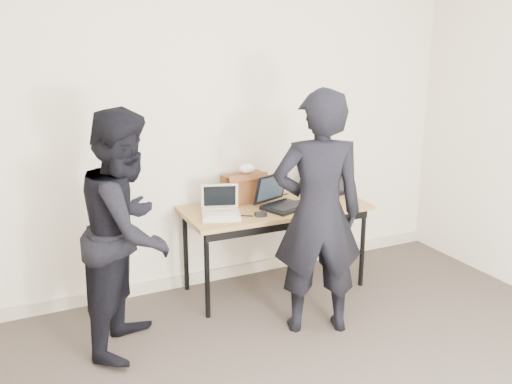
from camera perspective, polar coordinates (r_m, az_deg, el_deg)
room at (r=2.74m, az=12.76°, el=-0.53°), size 4.60×4.60×2.80m
desk at (r=4.66m, az=1.99°, el=-2.16°), size 1.52×0.69×0.72m
laptop_beige at (r=4.39m, az=-3.55°, el=-1.86°), size 0.36×0.36×0.23m
laptop_center at (r=4.61m, az=2.44°, el=-0.81°), size 0.43×0.43×0.26m
laptop_right at (r=5.03m, az=6.49°, el=0.46°), size 0.37×0.36×0.23m
leather_satchel at (r=4.72m, az=-1.19°, el=0.47°), size 0.37×0.21×0.25m
tissue at (r=4.70m, az=-0.90°, el=2.37°), size 0.14×0.10×0.08m
equipment_box at (r=5.08m, az=7.31°, el=0.96°), size 0.33×0.29×0.17m
power_brick at (r=4.40m, az=0.47°, el=-2.23°), size 0.09×0.06×0.03m
cables at (r=4.71m, az=2.85°, el=-1.15°), size 1.14×0.45×0.01m
person_typist at (r=3.98m, az=6.22°, el=-2.19°), size 0.74×0.61×1.75m
person_observer at (r=3.87m, az=-12.69°, el=-3.85°), size 0.95×1.01×1.64m
baseboard at (r=5.03m, az=-4.18°, el=-8.24°), size 4.50×0.03×0.10m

